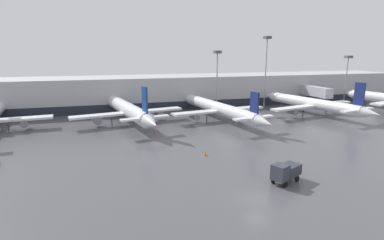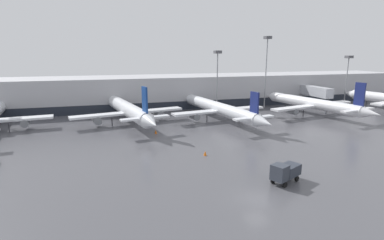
{
  "view_description": "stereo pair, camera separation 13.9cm",
  "coord_description": "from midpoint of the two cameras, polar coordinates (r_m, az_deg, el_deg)",
  "views": [
    {
      "loc": [
        -15.28,
        -27.13,
        15.74
      ],
      "look_at": [
        0.3,
        27.44,
        3.0
      ],
      "focal_mm": 28.0,
      "sensor_mm": 36.0,
      "label": 1
    },
    {
      "loc": [
        -15.15,
        -27.17,
        15.74
      ],
      "look_at": [
        0.3,
        27.44,
        3.0
      ],
      "focal_mm": 28.0,
      "sensor_mm": 36.0,
      "label": 2
    }
  ],
  "objects": [
    {
      "name": "parked_jet_2",
      "position": [
        71.18,
        5.2,
        2.19
      ],
      "size": [
        23.82,
        37.41,
        8.36
      ],
      "rotation": [
        0.0,
        0.0,
        1.74
      ],
      "color": "silver",
      "rests_on": "ground_plane"
    },
    {
      "name": "ground_plane",
      "position": [
        34.87,
        12.27,
        -14.49
      ],
      "size": [
        320.0,
        320.0,
        0.0
      ],
      "primitive_type": "plane",
      "color": "#4C4C51"
    },
    {
      "name": "service_truck_2",
      "position": [
        39.19,
        17.28,
        -9.31
      ],
      "size": [
        4.75,
        3.54,
        2.62
      ],
      "rotation": [
        0.0,
        0.0,
        3.59
      ],
      "color": "#2D333D",
      "rests_on": "ground_plane"
    },
    {
      "name": "apron_light_mast_3",
      "position": [
        83.02,
        4.78,
        10.79
      ],
      "size": [
        1.8,
        1.8,
        16.38
      ],
      "color": "gray",
      "rests_on": "ground_plane"
    },
    {
      "name": "parked_jet_0",
      "position": [
        82.81,
        22.11,
        2.9
      ],
      "size": [
        26.84,
        33.71,
        9.43
      ],
      "rotation": [
        0.0,
        0.0,
        1.8
      ],
      "color": "white",
      "rests_on": "ground_plane"
    },
    {
      "name": "traffic_cone_2",
      "position": [
        60.15,
        -6.98,
        -2.22
      ],
      "size": [
        0.45,
        0.45,
        0.8
      ],
      "color": "orange",
      "rests_on": "ground_plane"
    },
    {
      "name": "terminal_building",
      "position": [
        91.1,
        -6.12,
        5.49
      ],
      "size": [
        160.0,
        27.93,
        9.0
      ],
      "color": "#B2B2B7",
      "rests_on": "ground_plane"
    },
    {
      "name": "apron_light_mast_5",
      "position": [
        90.34,
        13.99,
        12.37
      ],
      "size": [
        1.8,
        1.8,
        20.41
      ],
      "color": "gray",
      "rests_on": "ground_plane"
    },
    {
      "name": "apron_light_mast_2",
      "position": [
        105.54,
        27.49,
        9.27
      ],
      "size": [
        1.8,
        1.8,
        14.96
      ],
      "color": "gray",
      "rests_on": "ground_plane"
    },
    {
      "name": "parked_jet_4",
      "position": [
        68.84,
        -11.98,
        1.8
      ],
      "size": [
        25.43,
        33.85,
        9.53
      ],
      "rotation": [
        0.0,
        0.0,
        1.78
      ],
      "color": "silver",
      "rests_on": "ground_plane"
    },
    {
      "name": "traffic_cone_0",
      "position": [
        47.29,
        2.47,
        -6.32
      ],
      "size": [
        0.49,
        0.49,
        0.74
      ],
      "color": "orange",
      "rests_on": "ground_plane"
    }
  ]
}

